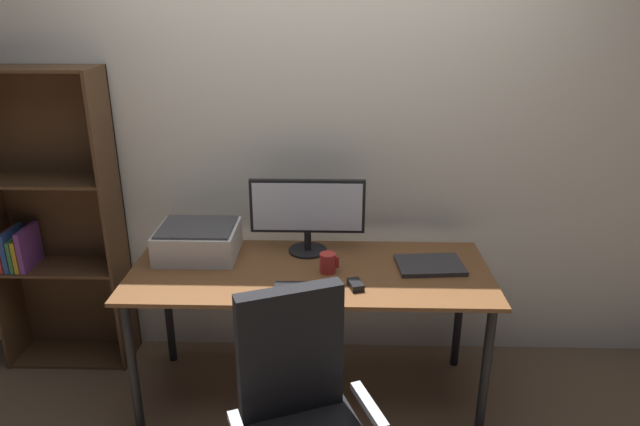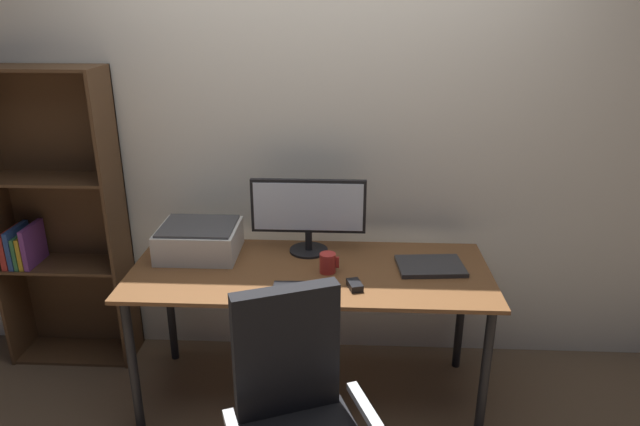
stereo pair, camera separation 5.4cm
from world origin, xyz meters
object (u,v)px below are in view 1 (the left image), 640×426
(coffee_mug, at_px, (328,263))
(laptop, at_px, (430,265))
(printer, at_px, (198,241))
(desk, at_px, (310,284))
(keyboard, at_px, (306,288))
(monitor, at_px, (307,211))
(mouse, at_px, (356,285))
(bookshelf, at_px, (53,225))

(coffee_mug, xyz_separation_m, laptop, (0.50, 0.07, -0.04))
(coffee_mug, relative_size, printer, 0.24)
(desk, distance_m, keyboard, 0.23)
(monitor, bearing_deg, coffee_mug, -65.23)
(keyboard, xyz_separation_m, mouse, (0.23, 0.03, 0.01))
(desk, distance_m, laptop, 0.60)
(bookshelf, bearing_deg, printer, -13.15)
(keyboard, bearing_deg, bookshelf, 156.74)
(keyboard, xyz_separation_m, laptop, (0.60, 0.25, 0.00))
(mouse, xyz_separation_m, printer, (-0.80, 0.34, 0.06))
(monitor, bearing_deg, desk, -84.52)
(mouse, bearing_deg, monitor, 104.83)
(keyboard, distance_m, laptop, 0.65)
(monitor, relative_size, printer, 1.47)
(desk, relative_size, keyboard, 6.05)
(desk, height_order, laptop, laptop)
(desk, height_order, bookshelf, bookshelf)
(mouse, bearing_deg, bookshelf, 145.80)
(desk, distance_m, printer, 0.62)
(monitor, bearing_deg, mouse, -59.02)
(keyboard, relative_size, printer, 0.72)
(mouse, bearing_deg, desk, 123.86)
(coffee_mug, bearing_deg, monitor, 114.77)
(printer, bearing_deg, laptop, -5.39)
(laptop, bearing_deg, desk, 179.57)
(coffee_mug, distance_m, laptop, 0.51)
(keyboard, height_order, mouse, mouse)
(desk, xyz_separation_m, mouse, (0.22, -0.18, 0.09))
(bookshelf, bearing_deg, monitor, -5.68)
(printer, bearing_deg, monitor, 5.92)
(mouse, distance_m, coffee_mug, 0.21)
(printer, distance_m, bookshelf, 0.87)
(monitor, height_order, bookshelf, bookshelf)
(monitor, bearing_deg, printer, -174.08)
(coffee_mug, bearing_deg, bookshelf, 166.08)
(keyboard, relative_size, mouse, 3.02)
(laptop, bearing_deg, bookshelf, 166.49)
(mouse, relative_size, printer, 0.24)
(laptop, xyz_separation_m, bookshelf, (-2.01, 0.31, 0.07))
(coffee_mug, bearing_deg, keyboard, -117.32)
(monitor, height_order, keyboard, monitor)
(desk, bearing_deg, bookshelf, 166.09)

